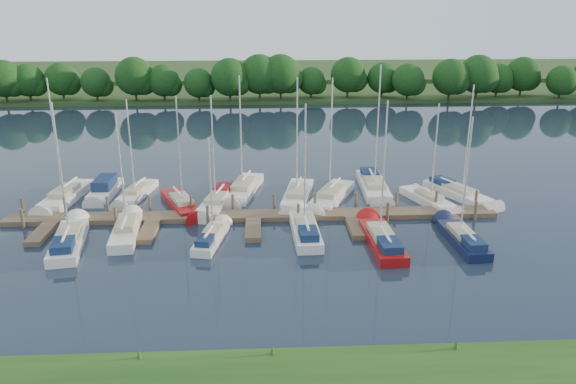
{
  "coord_description": "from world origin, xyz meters",
  "views": [
    {
      "loc": [
        0.71,
        -34.96,
        17.01
      ],
      "look_at": [
        2.84,
        8.0,
        2.2
      ],
      "focal_mm": 35.0,
      "sensor_mm": 36.0,
      "label": 1
    }
  ],
  "objects_px": {
    "sailboat_n_5": "(243,191)",
    "sailboat_s_2": "(212,238)",
    "dock": "(253,219)",
    "motorboat": "(105,191)",
    "sailboat_n_0": "(65,198)"
  },
  "relations": [
    {
      "from": "motorboat",
      "to": "sailboat_s_2",
      "type": "xyz_separation_m",
      "value": [
        10.63,
        -11.07,
        -0.07
      ]
    },
    {
      "from": "motorboat",
      "to": "sailboat_n_5",
      "type": "bearing_deg",
      "value": -179.76
    },
    {
      "from": "sailboat_s_2",
      "to": "dock",
      "type": "bearing_deg",
      "value": 63.9
    },
    {
      "from": "sailboat_s_2",
      "to": "sailboat_n_0",
      "type": "bearing_deg",
      "value": 156.34
    },
    {
      "from": "dock",
      "to": "sailboat_n_5",
      "type": "height_order",
      "value": "sailboat_n_5"
    },
    {
      "from": "sailboat_n_0",
      "to": "sailboat_s_2",
      "type": "xyz_separation_m",
      "value": [
        13.75,
        -9.57,
        0.04
      ]
    },
    {
      "from": "sailboat_n_0",
      "to": "motorboat",
      "type": "bearing_deg",
      "value": -147.71
    },
    {
      "from": "dock",
      "to": "motorboat",
      "type": "height_order",
      "value": "motorboat"
    },
    {
      "from": "dock",
      "to": "sailboat_n_5",
      "type": "xyz_separation_m",
      "value": [
        -1.01,
        6.74,
        0.08
      ]
    },
    {
      "from": "sailboat_n_5",
      "to": "sailboat_s_2",
      "type": "xyz_separation_m",
      "value": [
        -2.05,
        -10.75,
        0.03
      ]
    },
    {
      "from": "sailboat_n_0",
      "to": "motorboat",
      "type": "distance_m",
      "value": 3.46
    },
    {
      "from": "dock",
      "to": "motorboat",
      "type": "distance_m",
      "value": 15.4
    },
    {
      "from": "sailboat_n_5",
      "to": "dock",
      "type": "bearing_deg",
      "value": 111.03
    },
    {
      "from": "dock",
      "to": "sailboat_s_2",
      "type": "bearing_deg",
      "value": -127.29
    },
    {
      "from": "motorboat",
      "to": "sailboat_s_2",
      "type": "relative_size",
      "value": 0.82
    }
  ]
}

